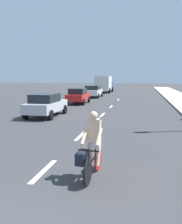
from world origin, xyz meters
The scene contains 12 objects.
ground_plane centered at (0.00, 20.00, 0.00)m, with size 160.00×160.00×0.00m, color #38383A.
lane_stripe_1 centered at (0.00, 4.25, 0.00)m, with size 0.16×1.80×0.01m, color white.
lane_stripe_2 centered at (0.00, 8.56, 0.00)m, with size 0.16×1.80×0.01m, color white.
lane_stripe_3 centered at (0.00, 12.58, 0.00)m, with size 0.16×1.80×0.01m, color white.
lane_stripe_4 centered at (0.00, 14.96, 0.00)m, with size 0.16×1.80×0.01m, color white.
lane_stripe_5 centered at (0.00, 19.90, 0.00)m, with size 0.16×1.80×0.01m, color white.
lane_stripe_6 centered at (0.00, 26.82, 0.00)m, with size 0.16×1.80×0.01m, color white.
cyclist centered at (1.45, 4.11, 0.83)m, with size 0.63×1.71×1.82m.
parked_car_silver centered at (-3.72, 13.50, 0.84)m, with size 1.93×4.16×1.57m.
parked_car_red centered at (-3.60, 21.66, 0.84)m, with size 1.94×4.05×1.57m.
parked_car_white centered at (-3.61, 29.37, 0.84)m, with size 2.13×4.55×1.57m.
delivery_truck centered at (-3.72, 39.46, 1.50)m, with size 2.69×6.24×2.80m.
Camera 1 is at (2.74, -2.02, 2.73)m, focal length 38.64 mm.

